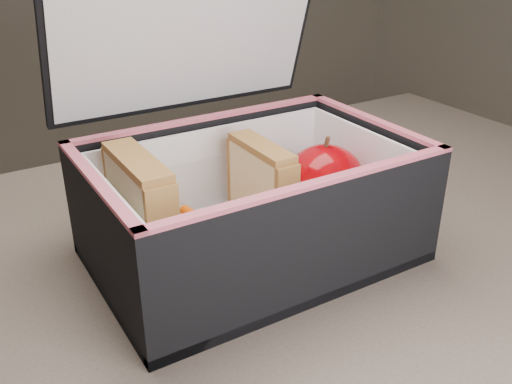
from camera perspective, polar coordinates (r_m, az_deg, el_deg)
kitchen_table at (r=0.59m, az=-0.64°, el=-17.03°), size 1.20×0.80×0.75m
lunch_bag at (r=0.55m, az=-0.59°, el=-0.28°), size 0.30×0.26×0.30m
plastic_tub at (r=0.55m, az=-5.05°, el=-2.87°), size 0.17×0.12×0.07m
sandwich_left at (r=0.51m, az=-11.36°, el=-2.31°), size 0.03×0.10×0.11m
sandwich_right at (r=0.56m, az=0.53°, el=0.18°), size 0.02×0.09×0.10m
carrot_sticks at (r=0.55m, az=-5.18°, el=-4.37°), size 0.05×0.13×0.03m
paper_napkin at (r=0.63m, az=6.65°, el=-2.11°), size 0.08×0.09×0.01m
red_apple at (r=0.60m, az=6.87°, el=1.11°), size 0.11×0.11×0.09m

